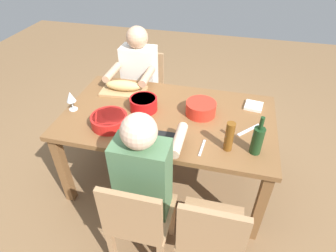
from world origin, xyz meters
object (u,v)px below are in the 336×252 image
object	(u,v)px
wine_bottle	(257,140)
beer_bottle	(229,137)
serving_bowl_pasta	(109,120)
diner_far_left	(138,77)
chair_near_right	(210,236)
cutting_board	(124,91)
chair_near_center	(138,220)
napkin_stack	(254,106)
serving_bowl_fruit	(144,103)
wine_glass	(71,97)
chair_far_left	(145,87)
serving_bowl_greens	(201,108)
dining_table	(168,123)
bread_loaf	(123,86)
diner_near_center	(145,176)

from	to	relation	value
wine_bottle	beer_bottle	xyz separation A→B (m)	(-0.18, -0.01, 0.00)
serving_bowl_pasta	beer_bottle	xyz separation A→B (m)	(0.89, -0.06, 0.06)
diner_far_left	serving_bowl_pasta	world-z (taller)	diner_far_left
chair_near_right	cutting_board	xyz separation A→B (m)	(-0.94, 1.07, 0.27)
chair_near_center	napkin_stack	bearing A→B (deg)	58.57
diner_far_left	serving_bowl_fruit	world-z (taller)	diner_far_left
wine_glass	chair_far_left	bearing A→B (deg)	71.15
serving_bowl_fruit	serving_bowl_greens	xyz separation A→B (m)	(0.46, 0.05, -0.00)
dining_table	wine_glass	world-z (taller)	wine_glass
dining_table	beer_bottle	size ratio (longest dim) A/B	7.65
dining_table	wine_glass	xyz separation A→B (m)	(-0.78, -0.11, 0.20)
serving_bowl_pasta	wine_glass	size ratio (longest dim) A/B	1.66
dining_table	wine_glass	size ratio (longest dim) A/B	10.13
diner_far_left	wine_bottle	distance (m)	1.46
beer_bottle	napkin_stack	xyz separation A→B (m)	(0.17, 0.57, -0.10)
chair_near_center	chair_near_right	world-z (taller)	same
chair_near_right	cutting_board	bearing A→B (deg)	131.26
wine_glass	wine_bottle	bearing A→B (deg)	-6.80
chair_near_center	bread_loaf	xyz separation A→B (m)	(-0.47, 1.07, 0.32)
diner_far_left	wine_glass	distance (m)	0.81
serving_bowl_pasta	chair_near_center	bearing A→B (deg)	-55.28
diner_far_left	napkin_stack	size ratio (longest dim) A/B	8.57
chair_far_left	diner_near_center	world-z (taller)	diner_near_center
dining_table	serving_bowl_greens	world-z (taller)	serving_bowl_greens
diner_near_center	beer_bottle	distance (m)	0.61
beer_bottle	serving_bowl_pasta	bearing A→B (deg)	176.22
serving_bowl_greens	wine_glass	xyz separation A→B (m)	(-1.03, -0.19, 0.06)
dining_table	napkin_stack	size ratio (longest dim) A/B	12.02
wine_glass	serving_bowl_greens	bearing A→B (deg)	10.29
chair_far_left	cutting_board	xyz separation A→B (m)	(-0.01, -0.55, 0.27)
dining_table	chair_near_right	distance (m)	0.95
bread_loaf	diner_far_left	bearing A→B (deg)	88.46
wine_glass	napkin_stack	world-z (taller)	wine_glass
chair_near_right	serving_bowl_pasta	xyz separation A→B (m)	(-0.86, 0.58, 0.31)
dining_table	bread_loaf	bearing A→B (deg)	151.54
napkin_stack	bread_loaf	bearing A→B (deg)	-178.84
diner_near_center	wine_bottle	size ratio (longest dim) A/B	4.14
serving_bowl_fruit	cutting_board	xyz separation A→B (m)	(-0.26, 0.22, -0.05)
serving_bowl_greens	beer_bottle	size ratio (longest dim) A/B	1.09
diner_near_center	beer_bottle	world-z (taller)	diner_near_center
chair_near_right	chair_far_left	bearing A→B (deg)	119.74
beer_bottle	diner_near_center	bearing A→B (deg)	-145.85
diner_far_left	serving_bowl_pasta	distance (m)	0.87
chair_near_center	cutting_board	bearing A→B (deg)	113.91
wine_bottle	napkin_stack	xyz separation A→B (m)	(-0.01, 0.56, -0.10)
diner_far_left	chair_near_center	bearing A→B (deg)	-72.15
dining_table	wine_bottle	xyz separation A→B (m)	(0.67, -0.28, 0.19)
chair_far_left	diner_near_center	distance (m)	1.52
diner_far_left	wine_glass	world-z (taller)	diner_far_left
beer_bottle	chair_near_center	bearing A→B (deg)	-133.56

